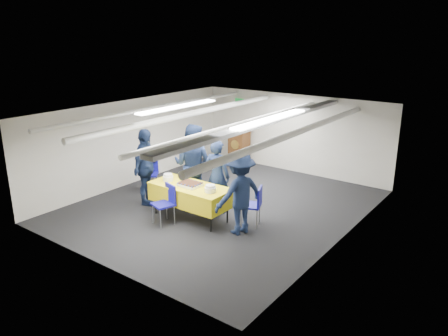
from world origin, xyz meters
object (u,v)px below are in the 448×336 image
(podium, at_px, (239,146))
(chair_right, at_px, (255,202))
(serving_table, at_px, (190,194))
(sailor_d, at_px, (239,193))
(chair_left, at_px, (150,170))
(sheet_cake, at_px, (190,184))
(chair_near, at_px, (166,200))
(sailor_b, at_px, (193,165))
(sailor_c, at_px, (146,167))
(sailor_a, at_px, (217,176))

(podium, height_order, chair_right, podium)
(serving_table, xyz_separation_m, sailor_d, (1.29, 0.04, 0.31))
(podium, height_order, chair_left, podium)
(sheet_cake, distance_m, sailor_d, 1.28)
(chair_left, bearing_deg, podium, 79.44)
(chair_near, distance_m, sailor_b, 1.30)
(chair_near, bearing_deg, chair_right, 33.09)
(sheet_cake, distance_m, sailor_c, 1.44)
(serving_table, bearing_deg, chair_near, -115.09)
(serving_table, xyz_separation_m, sailor_b, (-0.50, 0.68, 0.43))
(podium, xyz_separation_m, chair_near, (1.23, -4.52, -0.08))
(podium, xyz_separation_m, sailor_b, (0.96, -3.33, 0.37))
(chair_left, distance_m, sailor_a, 2.34)
(sheet_cake, height_order, chair_left, chair_left)
(sailor_a, xyz_separation_m, sailor_b, (-0.75, 0.02, 0.13))
(sailor_b, distance_m, sailor_c, 1.12)
(sailor_a, bearing_deg, chair_left, -12.07)
(serving_table, bearing_deg, sailor_d, 1.96)
(podium, height_order, chair_near, podium)
(chair_near, xyz_separation_m, sailor_d, (1.53, 0.55, 0.34))
(chair_right, xyz_separation_m, chair_left, (-3.43, 0.25, 0.00))
(sailor_a, distance_m, sailor_d, 1.22)
(sheet_cake, bearing_deg, chair_left, 159.02)
(sheet_cake, bearing_deg, chair_near, -117.84)
(sailor_a, bearing_deg, chair_right, 164.13)
(sheet_cake, height_order, sailor_a, sailor_a)
(chair_right, bearing_deg, chair_left, 175.82)
(sailor_b, bearing_deg, chair_near, 86.62)
(podium, bearing_deg, sailor_c, -89.27)
(sailor_b, bearing_deg, chair_left, -19.69)
(chair_left, xyz_separation_m, sailor_c, (0.65, -0.76, 0.39))
(chair_right, distance_m, sailor_d, 0.60)
(sailor_a, bearing_deg, sailor_d, 140.36)
(sailor_d, bearing_deg, serving_table, -69.08)
(serving_table, distance_m, sailor_b, 0.95)
(chair_right, height_order, sailor_a, sailor_a)
(chair_near, xyz_separation_m, chair_right, (1.59, 1.04, 0.00))
(sheet_cake, height_order, chair_right, chair_right)
(sailor_b, xyz_separation_m, sailor_d, (1.80, -0.64, -0.12))
(sailor_a, bearing_deg, podium, -72.05)
(chair_near, bearing_deg, sailor_a, 67.55)
(chair_near, bearing_deg, sailor_c, 155.61)
(chair_near, bearing_deg, serving_table, 64.91)
(sailor_c, bearing_deg, chair_left, 17.81)
(chair_near, bearing_deg, chair_left, 144.85)
(serving_table, distance_m, sheet_cake, 0.25)
(sailor_d, bearing_deg, podium, -126.21)
(podium, height_order, sailor_b, sailor_b)
(podium, xyz_separation_m, sailor_c, (0.05, -3.99, 0.31))
(sheet_cake, relative_size, sailor_b, 0.24)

